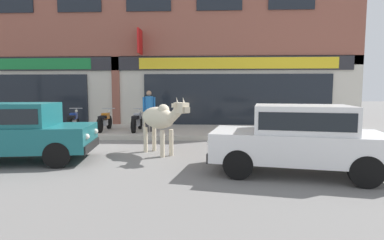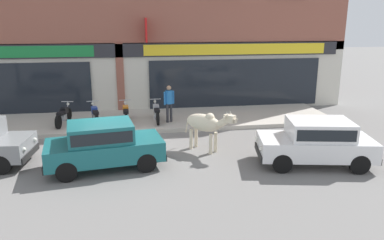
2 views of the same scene
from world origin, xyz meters
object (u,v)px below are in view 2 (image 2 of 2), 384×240
at_px(cow, 206,123).
at_px(car_1, 317,140).
at_px(pedestrian, 169,100).
at_px(motorcycle_1, 95,115).
at_px(motorcycle_2, 126,114).
at_px(car_2, 103,143).
at_px(motorcycle_0, 63,116).
at_px(motorcycle_3, 156,113).

distance_m(cow, car_1, 3.68).
xyz_separation_m(car_1, pedestrian, (-4.15, 5.16, 0.34)).
distance_m(motorcycle_1, pedestrian, 3.21).
height_order(cow, motorcycle_2, cow).
xyz_separation_m(car_2, motorcycle_0, (-1.97, 4.72, -0.25)).
height_order(cow, car_1, cow).
relative_size(motorcycle_3, pedestrian, 1.13).
bearing_deg(car_1, motorcycle_1, 143.44).
bearing_deg(pedestrian, cow, -74.56).
bearing_deg(motorcycle_3, motorcycle_2, 179.23).
bearing_deg(car_1, cow, 151.00).
distance_m(car_2, motorcycle_0, 5.12).
bearing_deg(motorcycle_2, motorcycle_0, 178.58).
height_order(cow, motorcycle_0, cow).
height_order(cow, pedestrian, pedestrian).
bearing_deg(motorcycle_1, car_1, -36.56).
bearing_deg(motorcycle_0, motorcycle_2, -1.42).
bearing_deg(motorcycle_0, motorcycle_1, -2.57).
distance_m(car_1, car_2, 6.66).
xyz_separation_m(motorcycle_0, pedestrian, (4.45, -0.30, 0.60)).
height_order(car_2, motorcycle_2, car_2).
xyz_separation_m(car_2, motorcycle_3, (1.93, 4.63, -0.25)).
relative_size(car_1, motorcycle_0, 2.11).
distance_m(cow, motorcycle_3, 3.92).
height_order(cow, motorcycle_3, cow).
bearing_deg(pedestrian, motorcycle_1, 175.55).
bearing_deg(car_2, motorcycle_3, 67.37).
height_order(car_1, motorcycle_0, car_1).
bearing_deg(pedestrian, car_2, -119.27).
bearing_deg(car_1, car_2, 173.54).
distance_m(car_1, motorcycle_1, 9.08).
bearing_deg(cow, motorcycle_1, 138.36).
bearing_deg(car_1, motorcycle_2, 138.00).
distance_m(cow, motorcycle_2, 4.59).
height_order(car_1, pedestrian, pedestrian).
bearing_deg(pedestrian, motorcycle_3, 157.78).
height_order(motorcycle_1, motorcycle_3, same).
xyz_separation_m(cow, motorcycle_2, (-2.79, 3.62, -0.44)).
xyz_separation_m(cow, motorcycle_3, (-1.48, 3.60, -0.44)).
bearing_deg(motorcycle_3, motorcycle_0, 178.80).
xyz_separation_m(cow, pedestrian, (-0.93, 3.38, 0.15)).
distance_m(cow, motorcycle_1, 5.48).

